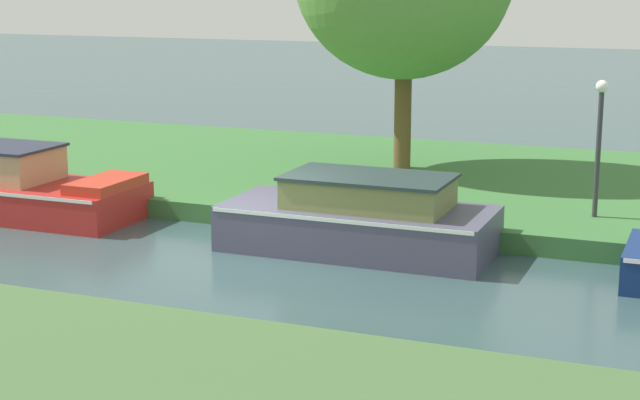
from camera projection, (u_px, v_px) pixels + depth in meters
ground_plane at (250, 258)px, 18.10m from camera, size 120.00×120.00×0.00m
riverbank_far at (376, 178)px, 24.39m from camera, size 72.00×10.00×0.40m
slate_barge at (360, 219)px, 18.44m from camera, size 4.97×2.17×1.44m
lamp_post at (599, 131)px, 19.16m from camera, size 0.24×0.24×2.66m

